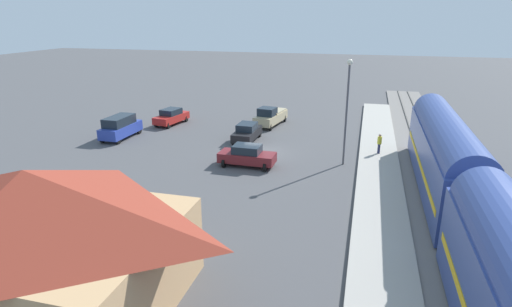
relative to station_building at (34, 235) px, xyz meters
The scene contains 11 objects.
ground_plane 22.57m from the station_building, 100.31° to the right, with size 200.00×200.00×0.00m, color #4C4C4F.
railway_track 28.58m from the station_building, 129.29° to the right, with size 4.80×70.00×0.30m.
platform 26.24m from the station_building, 122.47° to the right, with size 3.20×46.00×0.30m.
station_building is the anchor object (origin of this frame).
pedestrian_on_platform 27.34m from the station_building, 120.87° to the right, with size 0.36×0.36×1.71m.
sedan_red 30.37m from the station_building, 74.50° to the right, with size 2.58×4.75×1.74m.
suv_blue 25.19m from the station_building, 65.36° to the right, with size 2.01×4.92×2.22m.
pickup_tan 31.70m from the station_building, 94.76° to the right, with size 2.81×5.65×2.14m.
sedan_black 25.21m from the station_building, 94.13° to the right, with size 1.90×4.52×1.74m.
sedan_maroon 18.81m from the station_building, 101.58° to the right, with size 4.54×2.36×1.74m.
light_pole_near_platform 23.60m from the station_building, 118.46° to the right, with size 0.44×0.44×8.41m.
Camera 1 is at (-8.62, 34.38, 11.61)m, focal length 29.56 mm.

